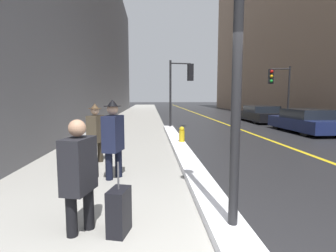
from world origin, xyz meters
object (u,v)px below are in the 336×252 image
parked_car_black (260,114)px  parked_car_navy (305,121)px  pedestrian_in_fedora (96,131)px  fire_hydrant (182,136)px  rolling_suitcase (119,212)px  pedestrian_trailing (113,136)px  traffic_light_far (278,83)px  pedestrian_with_shoulder_bag (79,171)px  traffic_light_near (183,80)px

parked_car_black → parked_car_navy: bearing=-179.6°
pedestrian_in_fedora → fire_hydrant: 3.45m
parked_car_navy → rolling_suitcase: parked_car_navy is taller
rolling_suitcase → parked_car_navy: bearing=153.4°
pedestrian_in_fedora → rolling_suitcase: pedestrian_in_fedora is taller
fire_hydrant → pedestrian_trailing: bearing=-117.6°
pedestrian_trailing → parked_car_black: size_ratio=0.37×
traffic_light_far → parked_car_black: traffic_light_far is taller
parked_car_black → fire_hydrant: 10.75m
pedestrian_with_shoulder_bag → fire_hydrant: 6.23m
pedestrian_with_shoulder_bag → fire_hydrant: size_ratio=2.11×
traffic_light_near → fire_hydrant: (-0.63, -4.93, -2.29)m
pedestrian_with_shoulder_bag → pedestrian_in_fedora: 3.66m
pedestrian_with_shoulder_bag → rolling_suitcase: (0.50, -0.08, -0.52)m
parked_car_navy → parked_car_black: bearing=-1.7°
traffic_light_far → pedestrian_in_fedora: 12.95m
pedestrian_with_shoulder_bag → rolling_suitcase: size_ratio=1.56×
fire_hydrant → traffic_light_near: bearing=82.7°
pedestrian_trailing → pedestrian_in_fedora: 1.53m
traffic_light_far → pedestrian_in_fedora: traffic_light_far is taller
pedestrian_trailing → rolling_suitcase: bearing=24.0°
parked_car_black → rolling_suitcase: size_ratio=4.85×
pedestrian_trailing → pedestrian_in_fedora: size_ratio=1.07×
rolling_suitcase → pedestrian_in_fedora: bearing=-149.7°
parked_car_navy → rolling_suitcase: (-7.96, -9.06, -0.25)m
traffic_light_far → parked_car_black: bearing=-75.0°
pedestrian_with_shoulder_bag → rolling_suitcase: bearing=95.4°
traffic_light_far → pedestrian_with_shoulder_bag: (-8.73, -12.50, -1.78)m
traffic_light_near → pedestrian_in_fedora: (-3.19, -7.18, -1.77)m
traffic_light_far → rolling_suitcase: (-8.24, -12.58, -2.29)m
traffic_light_far → fire_hydrant: traffic_light_far is taller
pedestrian_with_shoulder_bag → parked_car_navy: size_ratio=0.35×
pedestrian_trailing → rolling_suitcase: size_ratio=1.79×
traffic_light_far → fire_hydrant: size_ratio=5.14×
traffic_light_near → pedestrian_with_shoulder_bag: bearing=-112.0°
traffic_light_near → traffic_light_far: traffic_light_near is taller
traffic_light_near → traffic_light_far: (6.08, 1.69, -0.04)m
pedestrian_in_fedora → pedestrian_trailing: bearing=39.9°
pedestrian_with_shoulder_bag → pedestrian_in_fedora: pedestrian_in_fedora is taller
rolling_suitcase → fire_hydrant: (1.52, 5.96, 0.04)m
pedestrian_trailing → parked_car_black: bearing=160.0°
pedestrian_with_shoulder_bag → pedestrian_trailing: (0.11, 2.24, 0.11)m
pedestrian_in_fedora → parked_car_navy: size_ratio=0.37×
traffic_light_far → parked_car_navy: traffic_light_far is taller
traffic_light_far → pedestrian_trailing: traffic_light_far is taller
traffic_light_near → pedestrian_trailing: 9.10m
parked_car_navy → traffic_light_far: bearing=-5.4°
traffic_light_far → pedestrian_with_shoulder_bag: traffic_light_far is taller
traffic_light_far → fire_hydrant: 9.69m
traffic_light_near → pedestrian_with_shoulder_bag: 11.28m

